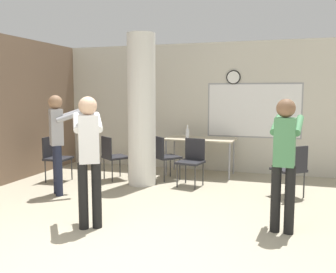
% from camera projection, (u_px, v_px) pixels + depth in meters
% --- Properties ---
extents(ground_plane, '(24.00, 24.00, 0.00)m').
position_uv_depth(ground_plane, '(111.00, 272.00, 3.62)').
color(ground_plane, '#ADA389').
extents(wall_back, '(8.00, 0.15, 2.80)m').
position_uv_depth(wall_back, '(213.00, 107.00, 8.23)').
color(wall_back, beige).
rests_on(wall_back, ground_plane).
extents(support_pillar, '(0.52, 0.52, 2.80)m').
position_uv_depth(support_pillar, '(142.00, 110.00, 6.94)').
color(support_pillar, silver).
rests_on(support_pillar, ground_plane).
extents(folding_table, '(1.44, 0.73, 0.77)m').
position_uv_depth(folding_table, '(200.00, 141.00, 7.84)').
color(folding_table, beige).
rests_on(folding_table, ground_plane).
extents(bottle_on_table, '(0.07, 0.07, 0.28)m').
position_uv_depth(bottle_on_table, '(187.00, 133.00, 7.85)').
color(bottle_on_table, silver).
rests_on(bottle_on_table, folding_table).
extents(chair_table_front, '(0.52, 0.52, 0.87)m').
position_uv_depth(chair_table_front, '(192.00, 158.00, 6.94)').
color(chair_table_front, '#232328').
rests_on(chair_table_front, ground_plane).
extents(chair_mid_room, '(0.62, 0.62, 0.87)m').
position_uv_depth(chair_mid_room, '(291.00, 167.00, 6.14)').
color(chair_mid_room, '#232328').
rests_on(chair_mid_room, ground_plane).
extents(chair_table_left, '(0.62, 0.62, 0.87)m').
position_uv_depth(chair_table_left, '(164.00, 154.00, 7.40)').
color(chair_table_left, '#232328').
rests_on(chair_table_left, ground_plane).
extents(chair_near_pillar, '(0.62, 0.62, 0.87)m').
position_uv_depth(chair_near_pillar, '(113.00, 154.00, 7.39)').
color(chair_near_pillar, '#232328').
rests_on(chair_near_pillar, ground_plane).
extents(chair_by_left_wall, '(0.46, 0.46, 0.87)m').
position_uv_depth(chair_by_left_wall, '(55.00, 155.00, 7.29)').
color(chair_by_left_wall, '#232328').
rests_on(chair_by_left_wall, ground_plane).
extents(person_watching_back, '(0.65, 0.64, 1.68)m').
position_uv_depth(person_watching_back, '(58.00, 137.00, 6.27)').
color(person_watching_back, '#1E2338').
rests_on(person_watching_back, ground_plane).
extents(person_playing_front, '(0.59, 0.67, 1.68)m').
position_uv_depth(person_playing_front, '(89.00, 152.00, 4.71)').
color(person_playing_front, black).
rests_on(person_playing_front, ground_plane).
extents(person_playing_side, '(0.41, 0.66, 1.65)m').
position_uv_depth(person_playing_side, '(284.00, 155.00, 4.56)').
color(person_playing_side, black).
rests_on(person_playing_side, ground_plane).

